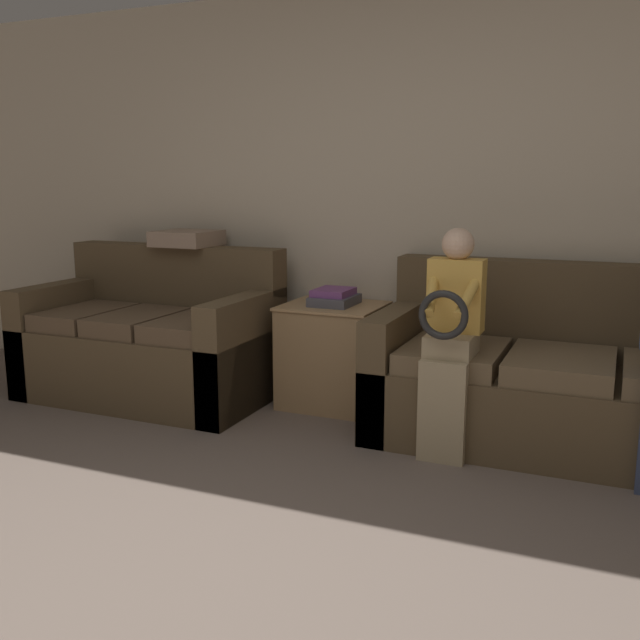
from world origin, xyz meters
TOP-DOWN VIEW (x-y plane):
  - wall_back at (0.00, 2.75)m, footprint 7.54×0.06m
  - couch_main at (0.99, 2.30)m, footprint 1.97×0.89m
  - couch_side at (-1.54, 2.16)m, footprint 1.57×0.88m
  - child_left_seated at (0.47, 1.92)m, footprint 0.28×0.37m
  - side_shelf at (-0.38, 2.43)m, footprint 0.60×0.54m
  - book_stack at (-0.37, 2.44)m, footprint 0.25×0.31m
  - throw_pillow at (-1.44, 2.46)m, footprint 0.38×0.38m

SIDE VIEW (x-z plane):
  - side_shelf at x=-0.38m, z-range 0.01..0.65m
  - couch_main at x=0.99m, z-range -0.14..0.80m
  - couch_side at x=-1.54m, z-range -0.13..0.83m
  - child_left_seated at x=0.47m, z-range 0.06..1.22m
  - book_stack at x=-0.37m, z-range 0.64..0.73m
  - throw_pillow at x=-1.44m, z-range 0.96..1.06m
  - wall_back at x=0.00m, z-range 0.00..2.55m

